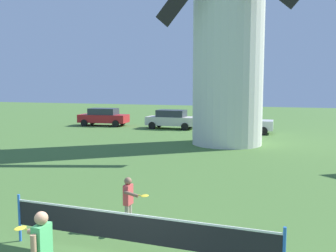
% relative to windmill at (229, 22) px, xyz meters
% --- Properties ---
extents(windmill, '(8.36, 4.94, 15.19)m').
position_rel_windmill_xyz_m(windmill, '(0.00, 0.00, 0.00)').
color(windmill, silver).
rests_on(windmill, ground_plane).
extents(tennis_net, '(5.86, 0.06, 1.10)m').
position_rel_windmill_xyz_m(tennis_net, '(1.19, -15.93, -6.65)').
color(tennis_net, blue).
rests_on(tennis_net, ground_plane).
extents(player_near, '(0.81, 0.56, 1.50)m').
position_rel_windmill_xyz_m(player_near, '(0.28, -17.65, -6.49)').
color(player_near, '#333338').
rests_on(player_near, ground_plane).
extents(player_far, '(0.73, 0.53, 1.28)m').
position_rel_windmill_xyz_m(player_far, '(0.26, -14.28, -6.61)').
color(player_far, '#9E937F').
rests_on(player_far, ground_plane).
extents(parked_car_red, '(4.50, 2.27, 1.56)m').
position_rel_windmill_xyz_m(parked_car_red, '(-12.39, 6.74, -6.53)').
color(parked_car_red, red).
rests_on(parked_car_red, ground_plane).
extents(parked_car_cream, '(4.16, 1.96, 1.56)m').
position_rel_windmill_xyz_m(parked_car_cream, '(-5.91, 6.62, -6.53)').
color(parked_car_cream, silver).
rests_on(parked_car_cream, ground_plane).
extents(parked_car_silver, '(4.14, 2.05, 1.56)m').
position_rel_windmill_xyz_m(parked_car_silver, '(0.31, 5.73, -6.53)').
color(parked_car_silver, silver).
rests_on(parked_car_silver, ground_plane).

